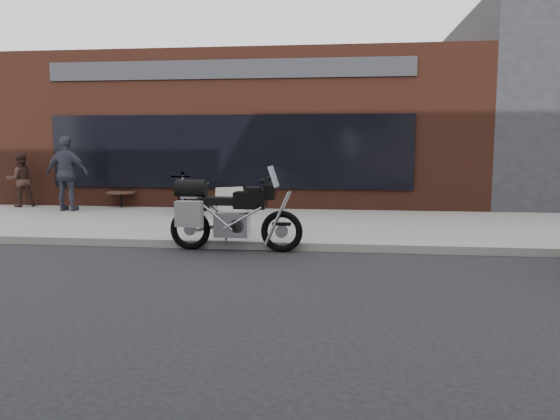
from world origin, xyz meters
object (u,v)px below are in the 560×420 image
object	(u,v)px
motorcycle	(226,214)
bicycle_front	(198,197)
bicycle_rear	(182,192)
cafe_patron_right	(67,174)
cafe_table	(121,193)
sandwich_sign	(230,209)
cafe_patron_left	(21,180)

from	to	relation	value
motorcycle	bicycle_front	distance (m)	4.22
bicycle_rear	cafe_patron_right	xyz separation A→B (m)	(-3.07, -0.12, 0.47)
bicycle_rear	motorcycle	bearing A→B (deg)	-75.31
cafe_table	motorcycle	bearing A→B (deg)	-50.20
bicycle_front	cafe_patron_right	bearing A→B (deg)	164.58
sandwich_sign	cafe_patron_left	world-z (taller)	cafe_patron_left
bicycle_front	sandwich_sign	world-z (taller)	sandwich_sign
cafe_patron_right	cafe_patron_left	bearing A→B (deg)	-20.76
bicycle_rear	cafe_table	xyz separation A→B (m)	(-2.00, 0.78, -0.11)
bicycle_front	cafe_patron_right	world-z (taller)	cafe_patron_right
cafe_table	cafe_patron_right	bearing A→B (deg)	-139.78
bicycle_front	bicycle_rear	distance (m)	0.56
bicycle_front	sandwich_sign	xyz separation A→B (m)	(1.40, -2.67, 0.04)
motorcycle	cafe_patron_left	xyz separation A→B (m)	(-6.94, 4.72, 0.24)
sandwich_sign	bicycle_front	bearing A→B (deg)	86.02
cafe_table	cafe_patron_left	world-z (taller)	cafe_patron_left
motorcycle	cafe_patron_left	world-z (taller)	cafe_patron_left
bicycle_rear	bicycle_front	bearing A→B (deg)	-37.57
bicycle_front	motorcycle	bearing A→B (deg)	-81.24
bicycle_rear	cafe_patron_left	xyz separation A→B (m)	(-4.84, 0.58, 0.25)
bicycle_front	cafe_table	bearing A→B (deg)	144.21
motorcycle	sandwich_sign	distance (m)	1.25
motorcycle	cafe_patron_right	world-z (taller)	cafe_patron_right
cafe_table	bicycle_rear	bearing A→B (deg)	-21.43
motorcycle	bicycle_rear	size ratio (longest dim) A/B	1.44
bicycle_front	bicycle_rear	size ratio (longest dim) A/B	0.92
cafe_table	cafe_patron_right	world-z (taller)	cafe_patron_right
cafe_table	cafe_patron_left	size ratio (longest dim) A/B	0.50
bicycle_front	sandwich_sign	size ratio (longest dim) A/B	1.73
sandwich_sign	cafe_table	distance (m)	5.37
motorcycle	cafe_patron_right	bearing A→B (deg)	143.50
motorcycle	sandwich_sign	xyz separation A→B (m)	(-0.20, 1.23, -0.07)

